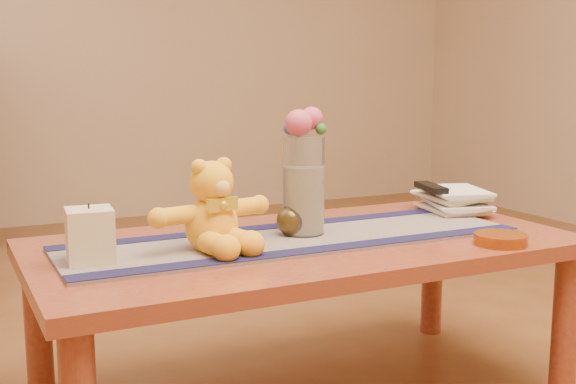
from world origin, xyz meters
name	(u,v)px	position (x,y,z in m)	size (l,w,h in m)	color
coffee_table_top	(305,247)	(0.00, 0.00, 0.43)	(1.40, 0.70, 0.04)	maroon
table_leg_fr	(565,327)	(0.64, -0.29, 0.21)	(0.07, 0.07, 0.41)	maroon
table_leg_bl	(39,332)	(-0.64, 0.29, 0.21)	(0.07, 0.07, 0.41)	maroon
table_leg_br	(432,274)	(0.64, 0.29, 0.21)	(0.07, 0.07, 0.41)	maroon
persian_runner	(293,239)	(-0.03, 0.01, 0.45)	(1.20, 0.35, 0.01)	#191C48
runner_border_near	(320,249)	(-0.03, -0.14, 0.46)	(1.20, 0.06, 0.00)	#141339
runner_border_far	(270,226)	(-0.03, 0.15, 0.46)	(1.20, 0.06, 0.00)	#141339
teddy_bear	(211,206)	(-0.26, -0.01, 0.56)	(0.31, 0.25, 0.21)	yellow
pillar_candle	(90,235)	(-0.55, -0.01, 0.52)	(0.10, 0.10, 0.12)	beige
candle_wick	(89,206)	(-0.55, -0.01, 0.59)	(0.00, 0.00, 0.01)	black
glass_vase	(304,185)	(0.01, 0.04, 0.59)	(0.11, 0.11, 0.26)	silver
potpourri_fill	(304,200)	(0.01, 0.04, 0.55)	(0.09, 0.09, 0.18)	beige
rose_left	(299,123)	(-0.01, 0.03, 0.75)	(0.07, 0.07, 0.07)	#CA4765
rose_right	(311,118)	(0.04, 0.04, 0.76)	(0.06, 0.06, 0.06)	#CA4765
blue_flower_back	(301,124)	(0.02, 0.07, 0.75)	(0.04, 0.04, 0.04)	#47539A
blue_flower_side	(290,128)	(-0.02, 0.06, 0.74)	(0.04, 0.04, 0.04)	#47539A
leaf_sprig	(321,129)	(0.05, 0.02, 0.74)	(0.03, 0.03, 0.03)	#33662D
bronze_ball	(291,221)	(-0.02, 0.03, 0.50)	(0.08, 0.08, 0.08)	#433516
book_bottom	(429,211)	(0.50, 0.14, 0.46)	(0.17, 0.22, 0.02)	beige
book_lower	(431,205)	(0.51, 0.14, 0.48)	(0.16, 0.22, 0.02)	beige
book_upper	(427,199)	(0.50, 0.14, 0.50)	(0.17, 0.22, 0.02)	beige
book_top	(431,193)	(0.51, 0.14, 0.52)	(0.16, 0.22, 0.02)	beige
tv_remote	(431,187)	(0.50, 0.13, 0.54)	(0.04, 0.16, 0.02)	black
amber_dish	(501,239)	(0.42, -0.27, 0.46)	(0.13, 0.13, 0.03)	#BF5914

